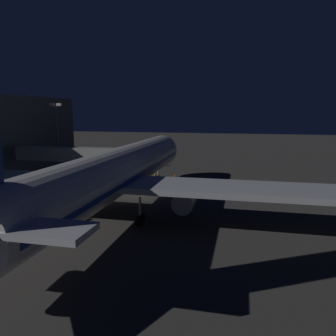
# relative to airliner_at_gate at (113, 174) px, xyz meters

# --- Properties ---
(ground_plane) EXTENTS (320.00, 320.00, 0.00)m
(ground_plane) POSITION_rel_airliner_at_gate_xyz_m (-0.00, -11.04, -5.66)
(ground_plane) COLOR #383533
(airliner_at_gate) EXTENTS (58.11, 59.58, 19.46)m
(airliner_at_gate) POSITION_rel_airliner_at_gate_xyz_m (0.00, 0.00, 0.00)
(airliner_at_gate) COLOR silver
(airliner_at_gate) RESTS_ON ground_plane
(jet_bridge) EXTENTS (23.19, 3.40, 7.30)m
(jet_bridge) POSITION_rel_airliner_at_gate_xyz_m (12.38, -16.27, 0.10)
(jet_bridge) COLOR #9E9E99
(jet_bridge) RESTS_ON ground_plane
(apron_floodlight_mast) EXTENTS (2.90, 0.50, 15.39)m
(apron_floodlight_mast) POSITION_rel_airliner_at_gate_xyz_m (25.50, -29.54, 3.43)
(apron_floodlight_mast) COLOR #59595E
(apron_floodlight_mast) RESTS_ON ground_plane
(traffic_cone_nose_port) EXTENTS (0.36, 0.36, 0.55)m
(traffic_cone_nose_port) POSITION_rel_airliner_at_gate_xyz_m (-2.20, -28.57, -5.39)
(traffic_cone_nose_port) COLOR orange
(traffic_cone_nose_port) RESTS_ON ground_plane
(traffic_cone_nose_starboard) EXTENTS (0.36, 0.36, 0.55)m
(traffic_cone_nose_starboard) POSITION_rel_airliner_at_gate_xyz_m (2.20, -28.57, -5.39)
(traffic_cone_nose_starboard) COLOR orange
(traffic_cone_nose_starboard) RESTS_ON ground_plane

